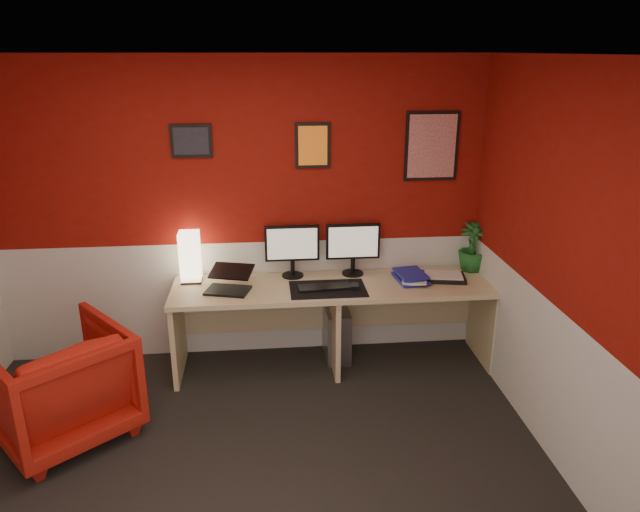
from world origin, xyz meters
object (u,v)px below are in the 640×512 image
Objects in this scene: shoji_lamp at (190,258)px; zen_tray at (443,277)px; pc_tower at (336,331)px; laptop at (227,278)px; potted_plant at (473,247)px; monitor_left at (292,243)px; desk at (334,326)px; monitor_right at (353,241)px; armchair at (59,385)px.

zen_tray is (2.06, -0.15, -0.18)m from shoji_lamp.
laptop is at bearing -166.86° from pc_tower.
potted_plant is at bearing 31.92° from zen_tray.
monitor_left is 1.28m from zen_tray.
laptop is at bearing -172.21° from potted_plant.
shoji_lamp is (-1.15, 0.19, 0.56)m from desk.
monitor_right is at bearing 18.85° from pc_tower.
potted_plant is 3.36m from armchair.
monitor_left is 1.38× the size of potted_plant.
desk is at bearing 19.58° from laptop.
monitor_left is at bearing 43.85° from laptop.
desk is at bearing 161.75° from armchair.
pc_tower is at bearing -159.81° from monitor_right.
monitor_right is at bearing 30.88° from laptop.
shoji_lamp is 0.40m from laptop.
zen_tray is at bearing -10.02° from pc_tower.
monitor_right is (1.03, 0.28, 0.18)m from laptop.
laptop is 0.39× the size of armchair.
armchair is (-1.11, -0.70, -0.45)m from laptop.
armchair is at bearing -132.18° from laptop.
armchair is at bearing -162.78° from potted_plant.
pc_tower is at bearing 171.32° from zen_tray.
shoji_lamp is at bearing 177.80° from pc_tower.
potted_plant reaches higher than desk.
pc_tower is (-1.17, -0.05, -0.71)m from potted_plant.
desk is at bearing -177.68° from zen_tray.
armchair is at bearing -130.47° from shoji_lamp.
laptop is (0.30, -0.25, -0.09)m from shoji_lamp.
pc_tower is at bearing 165.50° from armchair.
shoji_lamp is at bearing 156.36° from laptop.
laptop is 1.39m from armchair.
laptop is at bearing -176.88° from zen_tray.
desk is at bearing -129.43° from monitor_right.
shoji_lamp is at bearing -177.59° from monitor_left.
armchair is at bearing -158.81° from desk.
pc_tower is (1.19, -0.02, -0.70)m from shoji_lamp.
potted_plant is 1.37m from pc_tower.
zen_tray is 0.78× the size of pc_tower.
monitor_left is at bearing 2.41° from shoji_lamp.
armchair reaches higher than zen_tray.
shoji_lamp is at bearing 175.81° from zen_tray.
monitor_left reaches higher than armchair.
shoji_lamp is 0.83m from monitor_left.
desk is at bearing -169.58° from potted_plant.
laptop is 1.77m from zen_tray.
potted_plant is at bearing 1.22° from pc_tower.
laptop reaches higher than armchair.
shoji_lamp reaches higher than zen_tray.
monitor_left reaches higher than zen_tray.
shoji_lamp reaches higher than armchair.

